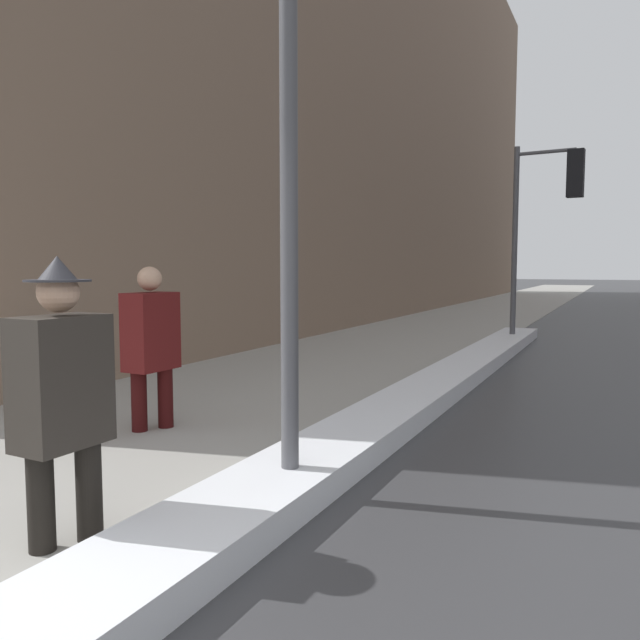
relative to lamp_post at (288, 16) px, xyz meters
The scene contains 7 objects.
sidewalk_slab 13.35m from the lamp_post, 99.95° to the left, with size 4.00×80.00×0.01m.
snow_bank_curb 4.81m from the lamp_post, 90.52° to the left, with size 0.69×14.10×0.20m.
building_facade_left 19.76m from the lamp_post, 112.16° to the left, with size 6.00×36.00×15.74m.
lamp_post is the anchor object (origin of this frame).
traffic_light_near 9.37m from the lamp_post, 85.98° to the left, with size 1.31×0.33×3.93m.
pedestrian_in_fedora 2.70m from the lamp_post, 121.46° to the right, with size 0.35×0.51×1.62m.
pedestrian_in_glasses 3.20m from the lamp_post, 155.11° to the left, with size 0.31×0.52×1.57m.
Camera 1 is at (2.24, -1.40, 1.57)m, focal length 35.00 mm.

